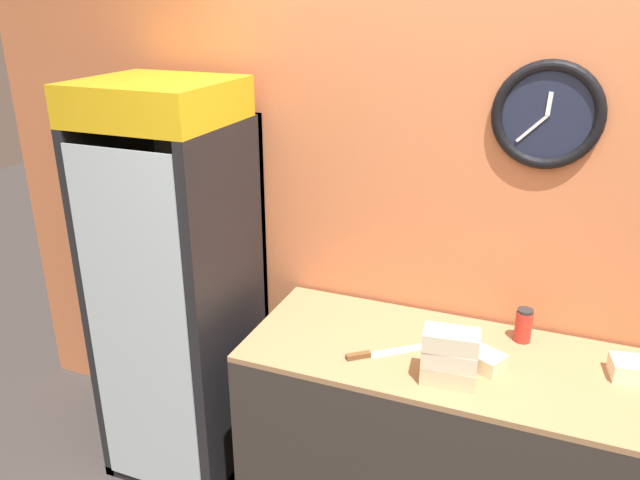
{
  "coord_description": "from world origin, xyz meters",
  "views": [
    {
      "loc": [
        0.3,
        -1.35,
        2.31
      ],
      "look_at": [
        -0.6,
        0.89,
        1.35
      ],
      "focal_mm": 35.0,
      "sensor_mm": 36.0,
      "label": 1
    }
  ],
  "objects_px": {
    "sandwich_stack_bottom": "(449,374)",
    "condiment_jar": "(523,325)",
    "sandwich_stack_middle": "(451,357)",
    "sandwich_flat_right": "(635,370)",
    "beverage_cooler": "(182,269)",
    "chefs_knife": "(374,354)",
    "sandwich_flat_left": "(480,358)",
    "sandwich_stack_top": "(452,340)"
  },
  "relations": [
    {
      "from": "sandwich_stack_bottom",
      "to": "sandwich_flat_right",
      "type": "height_order",
      "value": "sandwich_flat_right"
    },
    {
      "from": "sandwich_stack_top",
      "to": "sandwich_flat_left",
      "type": "distance_m",
      "value": 0.24
    },
    {
      "from": "beverage_cooler",
      "to": "sandwich_stack_bottom",
      "type": "xyz_separation_m",
      "value": [
        1.36,
        -0.25,
        -0.11
      ]
    },
    {
      "from": "sandwich_stack_bottom",
      "to": "condiment_jar",
      "type": "xyz_separation_m",
      "value": [
        0.23,
        0.42,
        0.04
      ]
    },
    {
      "from": "sandwich_stack_bottom",
      "to": "sandwich_stack_middle",
      "type": "bearing_deg",
      "value": 0.0
    },
    {
      "from": "sandwich_stack_bottom",
      "to": "sandwich_stack_middle",
      "type": "distance_m",
      "value": 0.07
    },
    {
      "from": "sandwich_flat_right",
      "to": "sandwich_stack_top",
      "type": "bearing_deg",
      "value": -156.12
    },
    {
      "from": "sandwich_stack_bottom",
      "to": "condiment_jar",
      "type": "relative_size",
      "value": 1.45
    },
    {
      "from": "sandwich_stack_bottom",
      "to": "chefs_knife",
      "type": "xyz_separation_m",
      "value": [
        -0.32,
        0.07,
        -0.03
      ]
    },
    {
      "from": "sandwich_stack_middle",
      "to": "condiment_jar",
      "type": "bearing_deg",
      "value": 61.23
    },
    {
      "from": "sandwich_flat_right",
      "to": "condiment_jar",
      "type": "xyz_separation_m",
      "value": [
        -0.43,
        0.13,
        0.04
      ]
    },
    {
      "from": "sandwich_flat_left",
      "to": "beverage_cooler",
      "type": "bearing_deg",
      "value": 176.35
    },
    {
      "from": "sandwich_stack_bottom",
      "to": "chefs_knife",
      "type": "height_order",
      "value": "sandwich_stack_bottom"
    },
    {
      "from": "sandwich_stack_bottom",
      "to": "condiment_jar",
      "type": "height_order",
      "value": "condiment_jar"
    },
    {
      "from": "beverage_cooler",
      "to": "sandwich_flat_left",
      "type": "xyz_separation_m",
      "value": [
        1.45,
        -0.09,
        -0.11
      ]
    },
    {
      "from": "sandwich_flat_left",
      "to": "sandwich_stack_bottom",
      "type": "bearing_deg",
      "value": -119.67
    },
    {
      "from": "sandwich_stack_top",
      "to": "sandwich_flat_right",
      "type": "relative_size",
      "value": 1.12
    },
    {
      "from": "beverage_cooler",
      "to": "sandwich_stack_bottom",
      "type": "bearing_deg",
      "value": -10.5
    },
    {
      "from": "sandwich_stack_top",
      "to": "sandwich_stack_bottom",
      "type": "bearing_deg",
      "value": 0.0
    },
    {
      "from": "sandwich_stack_top",
      "to": "condiment_jar",
      "type": "distance_m",
      "value": 0.49
    },
    {
      "from": "sandwich_flat_left",
      "to": "chefs_knife",
      "type": "height_order",
      "value": "sandwich_flat_left"
    },
    {
      "from": "condiment_jar",
      "to": "sandwich_stack_middle",
      "type": "bearing_deg",
      "value": -118.77
    },
    {
      "from": "chefs_knife",
      "to": "condiment_jar",
      "type": "relative_size",
      "value": 1.92
    },
    {
      "from": "sandwich_stack_top",
      "to": "condiment_jar",
      "type": "bearing_deg",
      "value": 61.23
    },
    {
      "from": "sandwich_stack_top",
      "to": "condiment_jar",
      "type": "height_order",
      "value": "sandwich_stack_top"
    },
    {
      "from": "beverage_cooler",
      "to": "chefs_knife",
      "type": "bearing_deg",
      "value": -9.8
    },
    {
      "from": "sandwich_flat_right",
      "to": "chefs_knife",
      "type": "xyz_separation_m",
      "value": [
        -0.98,
        -0.22,
        -0.03
      ]
    },
    {
      "from": "beverage_cooler",
      "to": "chefs_knife",
      "type": "xyz_separation_m",
      "value": [
        1.04,
        -0.18,
        -0.13
      ]
    },
    {
      "from": "beverage_cooler",
      "to": "sandwich_stack_bottom",
      "type": "distance_m",
      "value": 1.39
    },
    {
      "from": "chefs_knife",
      "to": "sandwich_flat_right",
      "type": "bearing_deg",
      "value": 12.61
    },
    {
      "from": "sandwich_flat_left",
      "to": "condiment_jar",
      "type": "bearing_deg",
      "value": 61.78
    },
    {
      "from": "sandwich_stack_bottom",
      "to": "sandwich_flat_right",
      "type": "bearing_deg",
      "value": 23.88
    },
    {
      "from": "sandwich_stack_top",
      "to": "sandwich_flat_left",
      "type": "relative_size",
      "value": 0.99
    },
    {
      "from": "beverage_cooler",
      "to": "chefs_knife",
      "type": "distance_m",
      "value": 1.06
    },
    {
      "from": "chefs_knife",
      "to": "beverage_cooler",
      "type": "bearing_deg",
      "value": 170.2
    },
    {
      "from": "sandwich_flat_right",
      "to": "beverage_cooler",
      "type": "bearing_deg",
      "value": -178.85
    },
    {
      "from": "chefs_knife",
      "to": "sandwich_stack_middle",
      "type": "bearing_deg",
      "value": -12.74
    },
    {
      "from": "chefs_knife",
      "to": "condiment_jar",
      "type": "xyz_separation_m",
      "value": [
        0.55,
        0.35,
        0.07
      ]
    },
    {
      "from": "sandwich_flat_left",
      "to": "condiment_jar",
      "type": "distance_m",
      "value": 0.3
    },
    {
      "from": "sandwich_stack_bottom",
      "to": "sandwich_stack_top",
      "type": "bearing_deg",
      "value": 0.0
    },
    {
      "from": "sandwich_stack_top",
      "to": "chefs_knife",
      "type": "relative_size",
      "value": 0.76
    },
    {
      "from": "sandwich_stack_bottom",
      "to": "sandwich_stack_top",
      "type": "relative_size",
      "value": 0.99
    }
  ]
}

